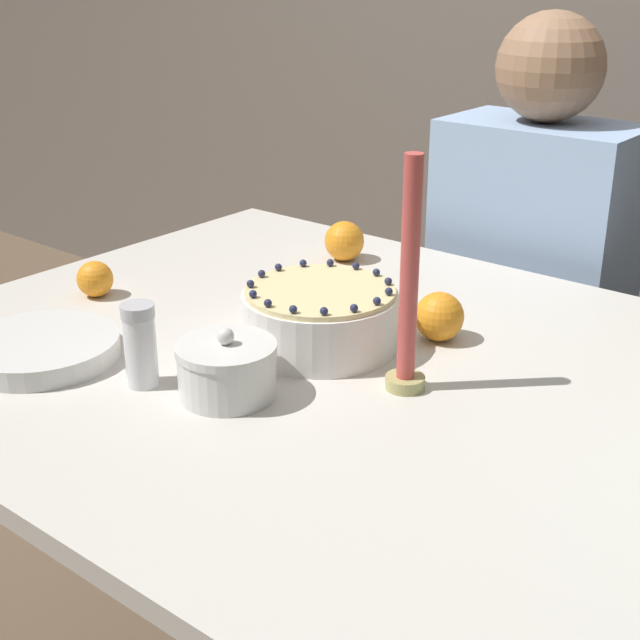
{
  "coord_description": "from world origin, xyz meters",
  "views": [
    {
      "loc": [
        0.8,
        -0.97,
        1.31
      ],
      "look_at": [
        -0.01,
        0.02,
        0.78
      ],
      "focal_mm": 50.0,
      "sensor_mm": 36.0,
      "label": 1
    }
  ],
  "objects_px": {
    "candle": "(409,296)",
    "person_man_blue_shirt": "(524,328)",
    "sugar_shaker": "(140,345)",
    "sugar_bowl": "(229,370)",
    "cake": "(320,318)"
  },
  "relations": [
    {
      "from": "sugar_bowl",
      "to": "person_man_blue_shirt",
      "type": "distance_m",
      "value": 0.97
    },
    {
      "from": "person_man_blue_shirt",
      "to": "cake",
      "type": "bearing_deg",
      "value": 89.95
    },
    {
      "from": "cake",
      "to": "sugar_shaker",
      "type": "bearing_deg",
      "value": -112.98
    },
    {
      "from": "sugar_bowl",
      "to": "candle",
      "type": "distance_m",
      "value": 0.27
    },
    {
      "from": "candle",
      "to": "sugar_shaker",
      "type": "bearing_deg",
      "value": -142.71
    },
    {
      "from": "sugar_bowl",
      "to": "sugar_shaker",
      "type": "bearing_deg",
      "value": -156.75
    },
    {
      "from": "sugar_bowl",
      "to": "candle",
      "type": "height_order",
      "value": "candle"
    },
    {
      "from": "cake",
      "to": "candle",
      "type": "relative_size",
      "value": 0.72
    },
    {
      "from": "cake",
      "to": "sugar_bowl",
      "type": "bearing_deg",
      "value": -87.21
    },
    {
      "from": "cake",
      "to": "candle",
      "type": "distance_m",
      "value": 0.21
    },
    {
      "from": "cake",
      "to": "candle",
      "type": "height_order",
      "value": "candle"
    },
    {
      "from": "candle",
      "to": "person_man_blue_shirt",
      "type": "bearing_deg",
      "value": 103.58
    },
    {
      "from": "sugar_shaker",
      "to": "person_man_blue_shirt",
      "type": "height_order",
      "value": "person_man_blue_shirt"
    },
    {
      "from": "candle",
      "to": "person_man_blue_shirt",
      "type": "relative_size",
      "value": 0.28
    },
    {
      "from": "sugar_bowl",
      "to": "person_man_blue_shirt",
      "type": "bearing_deg",
      "value": 90.59
    }
  ]
}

